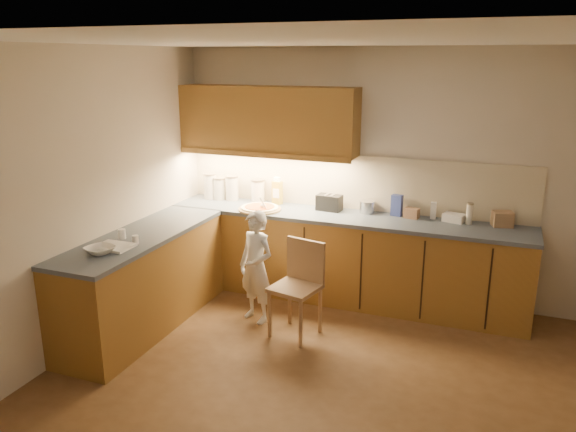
% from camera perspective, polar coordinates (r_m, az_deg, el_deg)
% --- Properties ---
extents(room, '(4.54, 4.50, 2.62)m').
position_cam_1_polar(room, '(3.95, 4.54, 3.84)').
color(room, brown).
rests_on(room, ground).
extents(l_counter, '(3.77, 2.62, 0.92)m').
position_cam_1_polar(l_counter, '(5.72, -0.98, -4.95)').
color(l_counter, olive).
rests_on(l_counter, ground).
extents(backsplash, '(3.75, 0.02, 0.58)m').
position_cam_1_polar(backsplash, '(6.02, 6.50, 3.43)').
color(backsplash, beige).
rests_on(backsplash, l_counter).
extents(upper_cabinets, '(1.95, 0.36, 0.73)m').
position_cam_1_polar(upper_cabinets, '(6.05, -2.09, 9.72)').
color(upper_cabinets, olive).
rests_on(upper_cabinets, ground).
extents(pizza_on_board, '(0.46, 0.46, 0.18)m').
position_cam_1_polar(pizza_on_board, '(5.99, -2.88, 0.80)').
color(pizza_on_board, '#A48652').
rests_on(pizza_on_board, l_counter).
extents(child, '(0.47, 0.39, 1.10)m').
position_cam_1_polar(child, '(5.42, -3.26, -5.19)').
color(child, white).
rests_on(child, ground).
extents(wooden_chair, '(0.47, 0.47, 0.88)m').
position_cam_1_polar(wooden_chair, '(5.18, 1.15, -6.63)').
color(wooden_chair, tan).
rests_on(wooden_chair, ground).
extents(mixing_bowl, '(0.29, 0.29, 0.06)m').
position_cam_1_polar(mixing_bowl, '(4.92, -18.56, -3.30)').
color(mixing_bowl, silver).
rests_on(mixing_bowl, l_counter).
extents(canister_a, '(0.15, 0.15, 0.30)m').
position_cam_1_polar(canister_a, '(6.50, -7.92, 3.05)').
color(canister_a, beige).
rests_on(canister_a, l_counter).
extents(canister_b, '(0.15, 0.15, 0.26)m').
position_cam_1_polar(canister_b, '(6.46, -6.98, 2.82)').
color(canister_b, silver).
rests_on(canister_b, l_counter).
extents(canister_c, '(0.15, 0.15, 0.28)m').
position_cam_1_polar(canister_c, '(6.40, -5.71, 2.87)').
color(canister_c, silver).
rests_on(canister_c, l_counter).
extents(canister_d, '(0.16, 0.16, 0.26)m').
position_cam_1_polar(canister_d, '(6.31, -3.07, 2.61)').
color(canister_d, silver).
rests_on(canister_d, l_counter).
extents(oil_jug, '(0.11, 0.09, 0.30)m').
position_cam_1_polar(oil_jug, '(6.21, -1.10, 2.48)').
color(oil_jug, gold).
rests_on(oil_jug, l_counter).
extents(toaster, '(0.27, 0.17, 0.17)m').
position_cam_1_polar(toaster, '(5.97, 4.22, 1.37)').
color(toaster, black).
rests_on(toaster, l_counter).
extents(steel_pot, '(0.17, 0.17, 0.13)m').
position_cam_1_polar(steel_pot, '(5.92, 8.03, 0.94)').
color(steel_pot, silver).
rests_on(steel_pot, l_counter).
extents(blue_box, '(0.12, 0.09, 0.22)m').
position_cam_1_polar(blue_box, '(5.86, 11.00, 1.08)').
color(blue_box, '#304092').
rests_on(blue_box, l_counter).
extents(card_box_a, '(0.16, 0.12, 0.10)m').
position_cam_1_polar(card_box_a, '(5.81, 12.45, 0.29)').
color(card_box_a, '#976F51').
rests_on(card_box_a, l_counter).
extents(white_bottle, '(0.06, 0.06, 0.17)m').
position_cam_1_polar(white_bottle, '(5.84, 14.55, 0.55)').
color(white_bottle, silver).
rests_on(white_bottle, l_counter).
extents(flat_pack, '(0.23, 0.18, 0.08)m').
position_cam_1_polar(flat_pack, '(5.79, 16.50, -0.17)').
color(flat_pack, silver).
rests_on(flat_pack, l_counter).
extents(tall_jar, '(0.07, 0.07, 0.21)m').
position_cam_1_polar(tall_jar, '(5.74, 17.96, 0.25)').
color(tall_jar, white).
rests_on(tall_jar, l_counter).
extents(card_box_b, '(0.22, 0.19, 0.14)m').
position_cam_1_polar(card_box_b, '(5.78, 20.95, -0.29)').
color(card_box_b, '#A27D57').
rests_on(card_box_b, l_counter).
extents(dough_cloth, '(0.31, 0.24, 0.02)m').
position_cam_1_polar(dough_cloth, '(5.04, -17.26, -2.98)').
color(dough_cloth, white).
rests_on(dough_cloth, l_counter).
extents(spice_jar_a, '(0.08, 0.08, 0.09)m').
position_cam_1_polar(spice_jar_a, '(5.25, -16.52, -1.77)').
color(spice_jar_a, white).
rests_on(spice_jar_a, l_counter).
extents(spice_jar_b, '(0.06, 0.06, 0.08)m').
position_cam_1_polar(spice_jar_b, '(5.08, -15.25, -2.34)').
color(spice_jar_b, white).
rests_on(spice_jar_b, l_counter).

